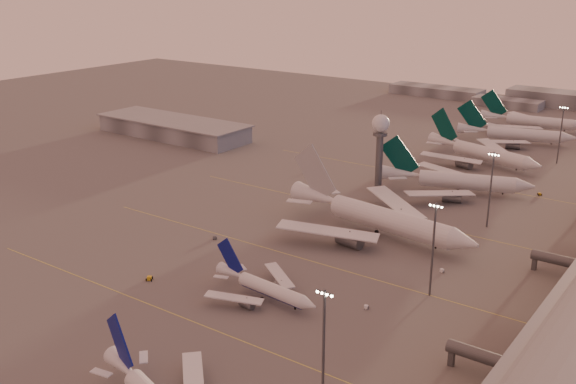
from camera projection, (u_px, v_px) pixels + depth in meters
The scene contains 22 objects.
ground at pixel (116, 320), 159.27m from camera, with size 700.00×700.00×0.00m, color #5E5C5C.
taxiway_markings at pixel (347, 270), 185.92m from camera, with size 180.00×185.25×0.02m.
hangar at pixel (173, 128), 332.20m from camera, with size 82.00×27.00×8.50m.
radar_tower at pixel (380, 138), 242.50m from camera, with size 6.40×6.40×31.10m.
mast_a at pixel (324, 345), 122.91m from camera, with size 3.60×0.56×25.00m.
mast_b at pixel (433, 245), 167.01m from camera, with size 3.60×0.56×25.00m.
mast_c at pixel (491, 186), 212.21m from camera, with size 3.60×0.56×25.00m.
mast_d at pixel (561, 132), 282.76m from camera, with size 3.60×0.56×25.00m.
distant_horizon at pixel (536, 99), 407.50m from camera, with size 165.00×37.50×9.00m.
narrowbody_mid at pixel (265, 289), 168.67m from camera, with size 33.11×26.33×12.94m.
widebody_white at pixel (379, 222), 208.87m from camera, with size 69.20×55.11×24.41m.
greentail_a at pixel (456, 184), 248.14m from camera, with size 54.19×43.06×20.41m.
greentail_b at pixel (483, 156), 285.31m from camera, with size 55.33×44.03×20.70m.
greentail_c at pixel (516, 137), 318.29m from camera, with size 53.17×42.37×19.79m.
greentail_d at pixel (532, 123), 345.73m from camera, with size 52.95×42.52×19.27m.
gsv_tug_mid at pixel (149, 278), 179.36m from camera, with size 3.90×4.38×1.07m.
gsv_truck_b at pixel (368, 306), 163.96m from camera, with size 5.12×2.74×1.96m.
gsv_truck_c at pixel (216, 236), 206.47m from camera, with size 5.41×5.57×2.31m.
gsv_catering_b at pixel (443, 266), 183.58m from camera, with size 4.84×2.86×3.72m.
gsv_tug_far at pixel (342, 215), 225.78m from camera, with size 3.02×3.76×0.93m.
gsv_truck_d at pixel (310, 168), 276.14m from camera, with size 3.97×5.81×2.21m.
gsv_tug_hangar at pixel (540, 194), 246.54m from camera, with size 3.61×3.29×0.89m.
Camera 1 is at (115.44, -91.45, 79.07)m, focal length 42.00 mm.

